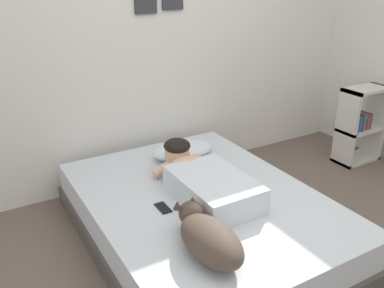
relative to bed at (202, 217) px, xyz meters
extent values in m
plane|color=#66564C|center=(0.25, -0.52, -0.17)|extent=(12.31, 12.31, 0.00)
cube|color=silver|center=(0.25, 1.14, 1.08)|extent=(4.16, 0.10, 2.50)
cube|color=#333338|center=(0.13, 1.08, 1.37)|extent=(0.19, 0.02, 0.19)
cube|color=#4C4742|center=(0.00, 0.00, -0.10)|extent=(1.50, 2.03, 0.14)
cube|color=silver|center=(0.00, 0.00, 0.07)|extent=(1.46, 1.97, 0.21)
ellipsoid|color=silver|center=(0.21, 0.63, 0.23)|extent=(0.52, 0.32, 0.11)
cube|color=silver|center=(0.02, -0.10, 0.27)|extent=(0.42, 0.64, 0.18)
ellipsoid|color=#D8AD8E|center=(0.02, 0.24, 0.29)|extent=(0.32, 0.20, 0.16)
sphere|color=#D8AD8E|center=(0.02, 0.40, 0.33)|extent=(0.19, 0.19, 0.19)
ellipsoid|color=black|center=(0.02, 0.40, 0.40)|extent=(0.20, 0.20, 0.10)
cylinder|color=#D8AD8E|center=(-0.08, 0.38, 0.26)|extent=(0.23, 0.07, 0.14)
cylinder|color=#D8AD8E|center=(0.12, 0.38, 0.26)|extent=(0.23, 0.07, 0.14)
ellipsoid|color=#4C3D33|center=(-0.30, -0.58, 0.28)|extent=(0.26, 0.48, 0.20)
sphere|color=#4C3D33|center=(-0.27, -0.32, 0.30)|extent=(0.15, 0.15, 0.15)
cone|color=#3D3028|center=(-0.35, -0.30, 0.37)|extent=(0.05, 0.05, 0.05)
cone|color=#3D3028|center=(-0.25, -0.30, 0.37)|extent=(0.05, 0.05, 0.05)
cylinder|color=#D84C47|center=(0.20, 0.36, 0.21)|extent=(0.09, 0.09, 0.07)
torus|color=#D84C47|center=(0.25, 0.36, 0.21)|extent=(0.05, 0.01, 0.05)
cube|color=black|center=(-0.30, -0.02, 0.18)|extent=(0.07, 0.14, 0.01)
cube|color=silver|center=(1.82, 0.34, 0.20)|extent=(0.03, 0.24, 0.75)
cube|color=silver|center=(2.24, 0.34, 0.20)|extent=(0.03, 0.24, 0.75)
cube|color=silver|center=(2.03, 0.34, -0.16)|extent=(0.45, 0.24, 0.03)
cube|color=silver|center=(2.03, 0.34, 0.17)|extent=(0.45, 0.24, 0.03)
cube|color=silver|center=(2.03, 0.34, 0.56)|extent=(0.45, 0.24, 0.03)
cube|color=#B23833|center=(1.85, 0.34, 0.25)|extent=(0.03, 0.20, 0.14)
cube|color=#3866A5|center=(1.88, 0.34, 0.25)|extent=(0.02, 0.18, 0.14)
cube|color=#3866A5|center=(1.91, 0.34, 0.26)|extent=(0.02, 0.18, 0.15)
cube|color=#4C4C51|center=(1.94, 0.34, 0.26)|extent=(0.03, 0.19, 0.17)
cube|color=#3866A5|center=(1.98, 0.34, 0.26)|extent=(0.04, 0.16, 0.15)
cube|color=#B23833|center=(2.02, 0.34, 0.26)|extent=(0.03, 0.17, 0.15)
cube|color=#4C4C51|center=(2.06, 0.34, 0.26)|extent=(0.03, 0.17, 0.15)
camera|label=1|loc=(-1.31, -2.11, 1.60)|focal=38.85mm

